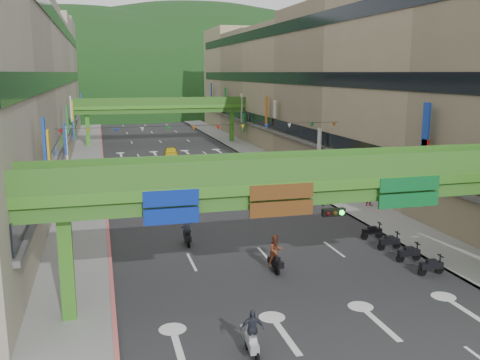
% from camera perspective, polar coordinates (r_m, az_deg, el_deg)
% --- Properties ---
extents(ground, '(320.00, 320.00, 0.00)m').
position_cam_1_polar(ground, '(22.46, 12.40, -17.82)').
color(ground, black).
rests_on(ground, ground).
extents(road_slab, '(18.00, 140.00, 0.02)m').
position_cam_1_polar(road_slab, '(68.81, -6.82, 2.25)').
color(road_slab, '#28282B').
rests_on(road_slab, ground).
extents(sidewalk_left, '(4.00, 140.00, 0.15)m').
position_cam_1_polar(sidewalk_left, '(68.19, -16.01, 1.85)').
color(sidewalk_left, gray).
rests_on(sidewalk_left, ground).
extents(sidewalk_right, '(4.00, 140.00, 0.15)m').
position_cam_1_polar(sidewalk_right, '(71.13, 2.00, 2.67)').
color(sidewalk_right, gray).
rests_on(sidewalk_right, ground).
extents(curb_left, '(0.20, 140.00, 0.18)m').
position_cam_1_polar(curb_left, '(68.16, -14.42, 1.95)').
color(curb_left, '#CC5959').
rests_on(curb_left, ground).
extents(curb_right, '(0.20, 140.00, 0.18)m').
position_cam_1_polar(curb_right, '(70.61, 0.52, 2.63)').
color(curb_right, gray).
rests_on(curb_right, ground).
extents(building_row_left, '(12.80, 95.00, 19.00)m').
position_cam_1_polar(building_row_left, '(68.01, -23.23, 9.31)').
color(building_row_left, '#9E937F').
rests_on(building_row_left, ground).
extents(building_row_right, '(12.80, 95.00, 19.00)m').
position_cam_1_polar(building_row_right, '(73.01, 8.12, 10.19)').
color(building_row_right, gray).
rests_on(building_row_right, ground).
extents(overpass_near, '(28.00, 12.27, 7.10)m').
position_cam_1_polar(overpass_near, '(25.53, 9.29, -1.56)').
color(overpass_near, '#4C9E2D').
rests_on(overpass_near, ground).
extents(overpass_far, '(28.00, 2.20, 7.10)m').
position_cam_1_polar(overpass_far, '(83.01, -8.37, 7.51)').
color(overpass_far, '#4C9E2D').
rests_on(overpass_far, ground).
extents(hill_left, '(168.00, 140.00, 112.00)m').
position_cam_1_polar(hill_left, '(177.73, -16.72, 7.42)').
color(hill_left, '#1C4419').
rests_on(hill_left, ground).
extents(hill_right, '(208.00, 176.00, 128.00)m').
position_cam_1_polar(hill_right, '(200.56, -4.95, 8.26)').
color(hill_right, '#1C4419').
rests_on(hill_right, ground).
extents(bunting_string, '(26.00, 0.36, 0.47)m').
position_cam_1_polar(bunting_string, '(48.46, -3.64, 5.57)').
color(bunting_string, black).
rests_on(bunting_string, ground).
extents(scooter_rider_near, '(0.59, 1.60, 1.96)m').
position_cam_1_polar(scooter_rider_near, '(34.40, -5.66, -5.48)').
color(scooter_rider_near, black).
rests_on(scooter_rider_near, ground).
extents(scooter_rider_mid, '(0.97, 1.59, 2.11)m').
position_cam_1_polar(scooter_rider_mid, '(29.81, 3.83, -7.76)').
color(scooter_rider_mid, black).
rests_on(scooter_rider_mid, ground).
extents(scooter_rider_left, '(0.96, 1.60, 1.93)m').
position_cam_1_polar(scooter_rider_left, '(21.50, 1.30, -16.04)').
color(scooter_rider_left, '#99989F').
rests_on(scooter_rider_left, ground).
extents(scooter_rider_far, '(0.83, 1.60, 1.93)m').
position_cam_1_polar(scooter_rider_far, '(47.58, -10.75, -0.81)').
color(scooter_rider_far, maroon).
rests_on(scooter_rider_far, ground).
extents(parked_scooter_row, '(1.60, 7.15, 1.08)m').
position_cam_1_polar(parked_scooter_row, '(33.85, 16.58, -6.88)').
color(parked_scooter_row, black).
rests_on(parked_scooter_row, ground).
extents(car_silver, '(2.34, 4.76, 1.50)m').
position_cam_1_polar(car_silver, '(53.33, -12.02, 0.22)').
color(car_silver, '#ABADB3').
rests_on(car_silver, ground).
extents(car_yellow, '(2.32, 4.70, 1.54)m').
position_cam_1_polar(car_yellow, '(68.59, -7.37, 2.85)').
color(car_yellow, yellow).
rests_on(car_yellow, ground).
extents(pedestrian_red, '(0.82, 0.67, 1.57)m').
position_cam_1_polar(pedestrian_red, '(44.89, 13.75, -1.90)').
color(pedestrian_red, '#B71737').
rests_on(pedestrian_red, ground).
extents(pedestrian_dark, '(1.05, 0.58, 1.69)m').
position_cam_1_polar(pedestrian_dark, '(61.96, 5.75, 2.04)').
color(pedestrian_dark, '#212029').
rests_on(pedestrian_dark, ground).
extents(pedestrian_blue, '(0.88, 0.79, 1.58)m').
position_cam_1_polar(pedestrian_blue, '(47.18, 11.62, -1.17)').
color(pedestrian_blue, '#333758').
rests_on(pedestrian_blue, ground).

